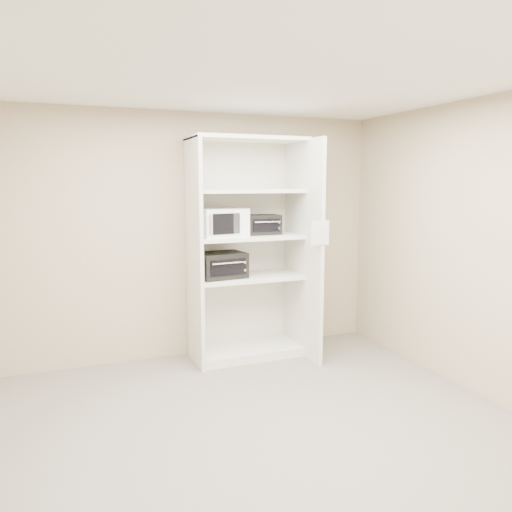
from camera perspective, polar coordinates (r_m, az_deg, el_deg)
name	(u,v)px	position (r m, az deg, el deg)	size (l,w,h in m)	color
floor	(250,435)	(4.11, -0.70, -19.78)	(4.50, 4.00, 0.01)	slate
ceiling	(249,73)	(3.70, -0.78, 20.23)	(4.50, 4.00, 0.01)	white
wall_back	(185,236)	(5.57, -8.11, 2.23)	(4.50, 0.02, 2.70)	#C0AA8A
wall_front	(444,345)	(1.98, 20.66, -9.53)	(4.50, 0.02, 2.70)	#C0AA8A
wall_right	(483,249)	(4.94, 24.47, 0.76)	(0.02, 4.00, 2.70)	#C0AA8A
shelving_unit	(251,256)	(5.51, -0.59, -0.05)	(1.24, 0.92, 2.42)	silver
microwave	(221,222)	(5.34, -4.01, 3.85)	(0.50, 0.38, 0.30)	white
toaster_oven_upper	(262,225)	(5.54, 0.64, 3.62)	(0.38, 0.28, 0.22)	black
toaster_oven_lower	(221,265)	(5.40, -4.02, -1.04)	(0.49, 0.37, 0.27)	black
paper_sign	(320,233)	(5.12, 7.35, 2.63)	(0.19, 0.01, 0.25)	white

